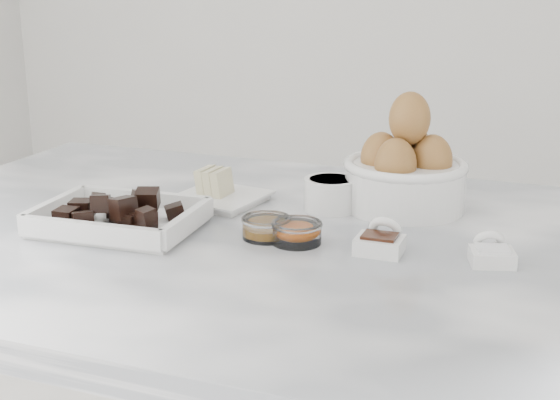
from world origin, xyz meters
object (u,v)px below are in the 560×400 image
Objects in this scene: honey_bowl at (267,227)px; salt_spoon at (491,252)px; vanilla_spoon at (381,240)px; sugar_ramekin at (331,193)px; chocolate_dish at (119,213)px; butter_plate at (220,192)px; zest_bowl at (297,231)px; egg_bowl at (405,172)px.

salt_spoon reaches higher than honey_bowl.
sugar_ramekin is at bearing 127.29° from vanilla_spoon.
butter_plate is at bearing 64.66° from chocolate_dish.
zest_bowl is at bearing -36.77° from butter_plate.
sugar_ramekin reaches higher than honey_bowl.
vanilla_spoon is at bearing 6.60° from chocolate_dish.
sugar_ramekin is at bearing 150.77° from salt_spoon.
zest_bowl is at bearing -175.75° from salt_spoon.
egg_bowl is at bearing 128.78° from salt_spoon.
salt_spoon is (0.26, -0.14, -0.01)m from sugar_ramekin.
butter_plate is at bearing 165.22° from salt_spoon.
egg_bowl reaches higher than chocolate_dish.
sugar_ramekin is 1.09× the size of salt_spoon.
zest_bowl is (0.00, -0.16, -0.01)m from sugar_ramekin.
egg_bowl is at bearing 15.28° from butter_plate.
egg_bowl is (0.10, 0.05, 0.03)m from sugar_ramekin.
butter_plate is at bearing -164.72° from egg_bowl.
chocolate_dish is 0.37m from vanilla_spoon.
egg_bowl is 2.57× the size of vanilla_spoon.
zest_bowl is at bearing -115.83° from egg_bowl.
honey_bowl is (-0.15, -0.20, -0.04)m from egg_bowl.
butter_plate is 0.29m from egg_bowl.
salt_spoon is at bearing 5.91° from chocolate_dish.
vanilla_spoon reaches higher than zest_bowl.
vanilla_spoon is at bearing -23.00° from butter_plate.
zest_bowl is 0.93× the size of salt_spoon.
sugar_ramekin is at bearing 9.65° from butter_plate.
sugar_ramekin is 1.18× the size of honey_bowl.
zest_bowl is at bearing -175.54° from vanilla_spoon.
chocolate_dish reaches higher than sugar_ramekin.
egg_bowl reaches higher than vanilla_spoon.
egg_bowl is 0.25m from honey_bowl.
chocolate_dish is 0.21m from honey_bowl.
sugar_ramekin is (0.25, 0.20, 0.00)m from chocolate_dish.
honey_bowl is at bearing -105.44° from sugar_ramekin.
egg_bowl is at bearing 54.10° from honey_bowl.
salt_spoon is at bearing 2.56° from honey_bowl.
honey_bowl is at bearing 10.62° from chocolate_dish.
butter_plate is 2.06× the size of zest_bowl.
zest_bowl is (0.26, 0.03, -0.01)m from chocolate_dish.
butter_plate is 1.93× the size of salt_spoon.
egg_bowl reaches higher than butter_plate.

